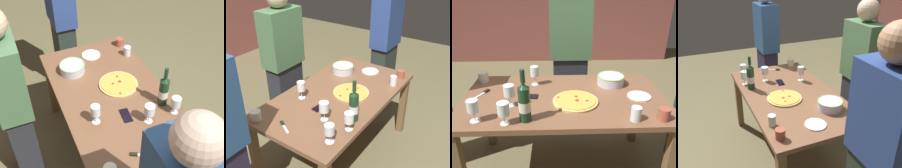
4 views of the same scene
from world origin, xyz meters
The scene contains 18 objects.
ground_plane centered at (0.00, 0.00, 0.00)m, with size 8.00×8.00×0.00m, color brown.
dining_table centered at (0.00, 0.00, 0.66)m, with size 1.60×0.90×0.75m.
pizza centered at (0.08, -0.10, 0.76)m, with size 0.35×0.35×0.02m.
serving_bowl centered at (0.42, 0.22, 0.80)m, with size 0.24×0.24×0.09m.
wine_bottle centered at (-0.27, -0.34, 0.89)m, with size 0.08×0.08×0.36m.
wine_glass_near_pizza centered at (-0.40, -0.37, 0.86)m, with size 0.08×0.08×0.16m.
wine_glass_by_bottle centered at (-0.60, -0.33, 0.86)m, with size 0.08×0.08×0.15m.
wine_glass_far_left centered at (-0.40, -0.14, 0.87)m, with size 0.08×0.08×0.17m.
wine_glass_far_right centered at (-0.25, 0.24, 0.87)m, with size 0.07×0.07×0.17m.
cup_amber centered at (-0.72, 0.32, 0.79)m, with size 0.09×0.09×0.09m, color white.
cup_ceramic centered at (0.46, -0.36, 0.80)m, with size 0.07×0.07×0.10m, color white.
cup_spare centered at (0.65, -0.36, 0.79)m, with size 0.08×0.08×0.08m, color #A9513C.
side_plate centered at (0.60, -0.03, 0.76)m, with size 0.18×0.18×0.01m, color white.
cell_phone centered at (-0.28, 0.00, 0.76)m, with size 0.07×0.14×0.01m, color black.
pizza_knife centered at (-0.65, 0.08, 0.76)m, with size 0.09×0.15×0.02m.
person_host centered at (0.10, 0.79, 0.84)m, with size 0.43×0.24×1.66m.
person_guest_left centered at (1.20, 0.09, 0.87)m, with size 0.42×0.24×1.72m.
person_guest_right centered at (-1.21, 0.16, 0.87)m, with size 0.42×0.24×1.72m.
Camera 4 is at (2.11, -0.91, 1.96)m, focal length 40.27 mm.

